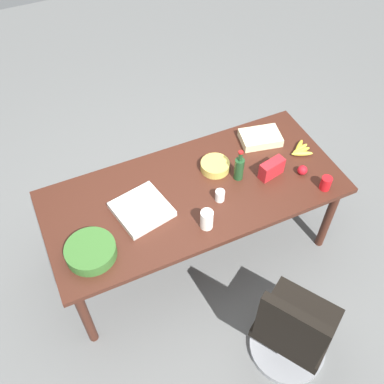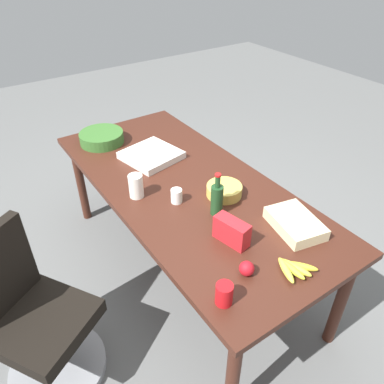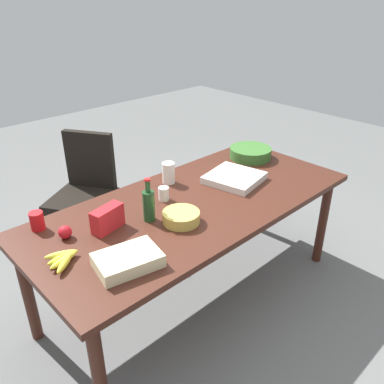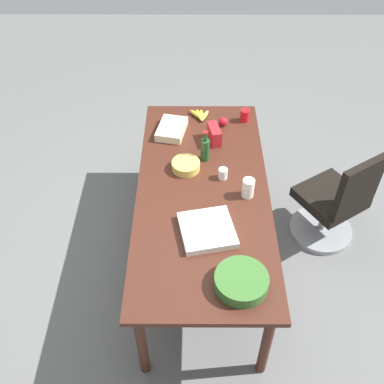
% 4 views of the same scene
% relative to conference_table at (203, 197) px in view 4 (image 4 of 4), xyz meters
% --- Properties ---
extents(ground_plane, '(10.00, 10.00, 0.00)m').
position_rel_conference_table_xyz_m(ground_plane, '(0.00, 0.00, -0.71)').
color(ground_plane, slate).
extents(conference_table, '(2.24, 1.00, 0.78)m').
position_rel_conference_table_xyz_m(conference_table, '(0.00, 0.00, 0.00)').
color(conference_table, '#401E14').
rests_on(conference_table, ground).
extents(office_chair, '(0.66, 0.66, 0.98)m').
position_rel_conference_table_xyz_m(office_chair, '(0.21, -1.12, -0.33)').
color(office_chair, gray).
rests_on(office_chair, ground).
extents(pizza_box, '(0.43, 0.43, 0.05)m').
position_rel_conference_table_xyz_m(pizza_box, '(-0.42, -0.02, 0.10)').
color(pizza_box, silver).
rests_on(pizza_box, conference_table).
extents(chip_bag_red, '(0.21, 0.12, 0.14)m').
position_rel_conference_table_xyz_m(chip_bag_red, '(0.60, -0.10, 0.14)').
color(chip_bag_red, red).
rests_on(chip_bag_red, conference_table).
extents(banana_bunch, '(0.19, 0.19, 0.04)m').
position_rel_conference_table_xyz_m(banana_bunch, '(0.94, 0.01, 0.10)').
color(banana_bunch, '#D8CF41').
rests_on(banana_bunch, conference_table).
extents(paper_cup, '(0.09, 0.09, 0.09)m').
position_rel_conference_table_xyz_m(paper_cup, '(0.13, -0.16, 0.12)').
color(paper_cup, white).
rests_on(paper_cup, conference_table).
extents(sheet_cake, '(0.36, 0.28, 0.07)m').
position_rel_conference_table_xyz_m(sheet_cake, '(0.71, 0.26, 0.11)').
color(sheet_cake, beige).
rests_on(sheet_cake, conference_table).
extents(apple_red, '(0.09, 0.09, 0.08)m').
position_rel_conference_table_xyz_m(apple_red, '(0.82, -0.19, 0.11)').
color(apple_red, red).
rests_on(apple_red, conference_table).
extents(salad_bowl, '(0.43, 0.43, 0.09)m').
position_rel_conference_table_xyz_m(salad_bowl, '(-0.85, -0.22, 0.12)').
color(salad_bowl, '#356529').
rests_on(salad_bowl, conference_table).
extents(wine_bottle, '(0.09, 0.09, 0.27)m').
position_rel_conference_table_xyz_m(wine_bottle, '(0.36, -0.02, 0.18)').
color(wine_bottle, '#1D4422').
rests_on(wine_bottle, conference_table).
extents(mayo_jar, '(0.10, 0.10, 0.15)m').
position_rel_conference_table_xyz_m(mayo_jar, '(-0.06, -0.33, 0.15)').
color(mayo_jar, white).
rests_on(mayo_jar, conference_table).
extents(chip_bowl, '(0.25, 0.25, 0.07)m').
position_rel_conference_table_xyz_m(chip_bowl, '(0.24, 0.13, 0.11)').
color(chip_bowl, gold).
rests_on(chip_bowl, conference_table).
extents(red_solo_cup, '(0.10, 0.10, 0.11)m').
position_rel_conference_table_xyz_m(red_solo_cup, '(0.89, -0.38, 0.13)').
color(red_solo_cup, red).
rests_on(red_solo_cup, conference_table).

